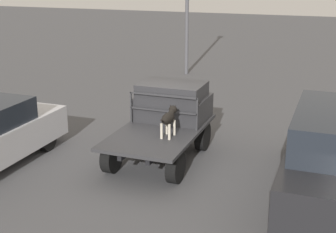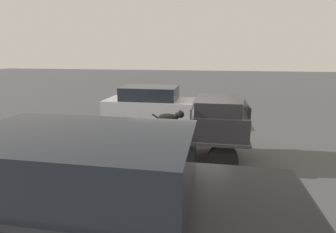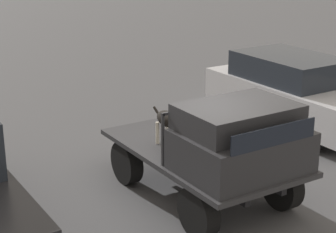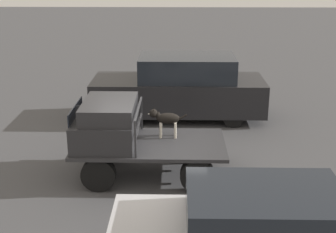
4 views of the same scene
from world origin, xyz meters
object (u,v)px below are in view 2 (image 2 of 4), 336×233
(dog, at_px, (171,118))
(parked_sedan, at_px, (154,105))
(parked_pickup_far, at_px, (96,206))
(flatbed_truck, at_px, (184,139))

(dog, distance_m, parked_sedan, 4.40)
(parked_sedan, bearing_deg, parked_pickup_far, -83.17)
(flatbed_truck, distance_m, dog, 0.85)
(flatbed_truck, distance_m, parked_sedan, 4.17)
(dog, height_order, parked_sedan, parked_sedan)
(parked_sedan, xyz_separation_m, parked_pickup_far, (1.06, -7.93, 0.18))
(parked_sedan, bearing_deg, dog, -71.59)
(flatbed_truck, height_order, parked_pickup_far, parked_pickup_far)
(dog, xyz_separation_m, parked_sedan, (-1.44, 4.14, -0.47))
(flatbed_truck, height_order, dog, dog)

